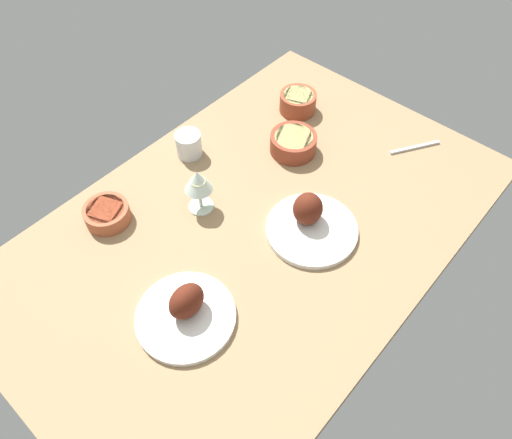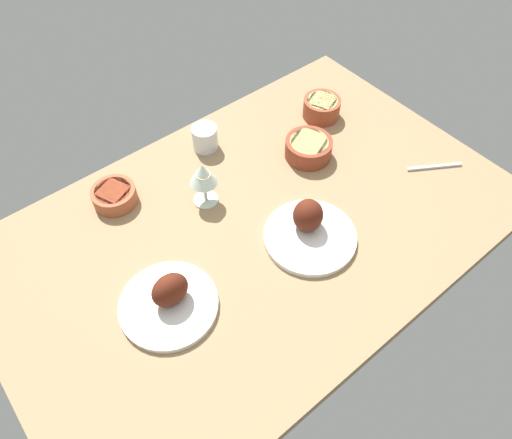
% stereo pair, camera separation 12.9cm
% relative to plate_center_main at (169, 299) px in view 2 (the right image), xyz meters
% --- Properties ---
extents(dining_table, '(1.40, 0.90, 0.04)m').
position_rel_plate_center_main_xyz_m(dining_table, '(0.31, 0.06, -0.05)').
color(dining_table, '#937551').
rests_on(dining_table, ground).
extents(plate_center_main, '(0.24, 0.24, 0.10)m').
position_rel_plate_center_main_xyz_m(plate_center_main, '(0.00, 0.00, 0.00)').
color(plate_center_main, silver).
rests_on(plate_center_main, dining_table).
extents(plate_near_viewer, '(0.25, 0.25, 0.11)m').
position_rel_plate_center_main_xyz_m(plate_near_viewer, '(0.40, -0.06, 0.00)').
color(plate_near_viewer, silver).
rests_on(plate_near_viewer, dining_table).
extents(bowl_pasta, '(0.14, 0.14, 0.06)m').
position_rel_plate_center_main_xyz_m(bowl_pasta, '(0.60, 0.17, 0.01)').
color(bowl_pasta, brown).
rests_on(bowl_pasta, dining_table).
extents(bowl_sauce, '(0.12, 0.12, 0.05)m').
position_rel_plate_center_main_xyz_m(bowl_sauce, '(0.06, 0.37, -0.00)').
color(bowl_sauce, '#A35133').
rests_on(bowl_sauce, dining_table).
extents(bowl_potatoes, '(0.12, 0.12, 0.06)m').
position_rel_plate_center_main_xyz_m(bowl_potatoes, '(0.76, 0.28, 0.01)').
color(bowl_potatoes, brown).
rests_on(bowl_potatoes, dining_table).
extents(wine_glass, '(0.08, 0.08, 0.14)m').
position_rel_plate_center_main_xyz_m(wine_glass, '(0.26, 0.22, 0.07)').
color(wine_glass, silver).
rests_on(wine_glass, dining_table).
extents(water_tumbler, '(0.08, 0.08, 0.08)m').
position_rel_plate_center_main_xyz_m(water_tumbler, '(0.38, 0.39, 0.01)').
color(water_tumbler, silver).
rests_on(water_tumbler, dining_table).
extents(fork_loose, '(0.15, 0.10, 0.01)m').
position_rel_plate_center_main_xyz_m(fork_loose, '(0.86, -0.11, -0.02)').
color(fork_loose, silver).
rests_on(fork_loose, dining_table).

